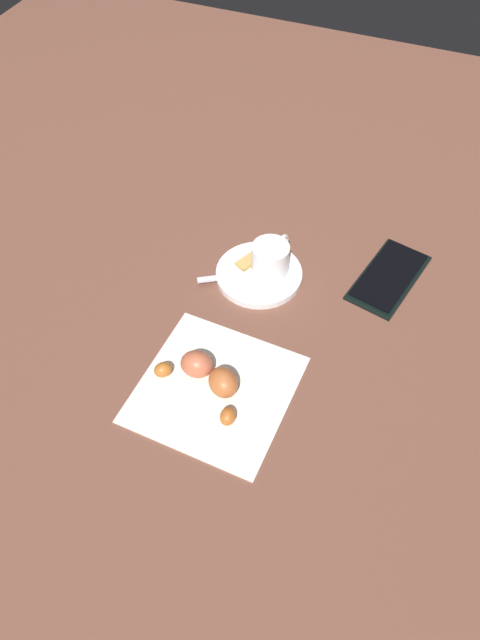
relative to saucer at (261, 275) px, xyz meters
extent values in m
plane|color=brown|center=(-0.09, 0.00, -0.01)|extent=(1.80, 1.80, 0.00)
cylinder|color=white|center=(0.00, 0.00, 0.00)|extent=(0.13, 0.13, 0.01)
cylinder|color=white|center=(0.01, -0.01, 0.03)|extent=(0.06, 0.06, 0.05)
cylinder|color=black|center=(0.01, -0.01, 0.04)|extent=(0.05, 0.05, 0.00)
torus|color=white|center=(0.04, -0.02, 0.03)|extent=(0.04, 0.01, 0.03)
cube|color=silver|center=(-0.02, 0.03, 0.01)|extent=(0.07, 0.10, 0.00)
ellipsoid|color=silver|center=(0.01, -0.03, 0.01)|extent=(0.03, 0.03, 0.01)
cube|color=tan|center=(0.02, 0.02, 0.01)|extent=(0.06, 0.04, 0.01)
cube|color=silver|center=(-0.21, -0.02, 0.00)|extent=(0.20, 0.20, 0.00)
ellipsoid|color=#AC5923|center=(-0.25, -0.05, 0.01)|extent=(0.03, 0.02, 0.02)
ellipsoid|color=#AF5A2D|center=(-0.21, -0.03, 0.02)|extent=(0.06, 0.06, 0.04)
ellipsoid|color=#B2593C|center=(-0.20, 0.02, 0.02)|extent=(0.04, 0.05, 0.04)
ellipsoid|color=#AC5E23|center=(-0.22, 0.06, 0.01)|extent=(0.03, 0.03, 0.02)
cube|color=black|center=(0.07, -0.18, 0.00)|extent=(0.16, 0.11, 0.01)
cube|color=black|center=(0.07, -0.18, 0.00)|extent=(0.15, 0.09, 0.00)
camera|label=1|loc=(-0.58, -0.20, 0.66)|focal=33.07mm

